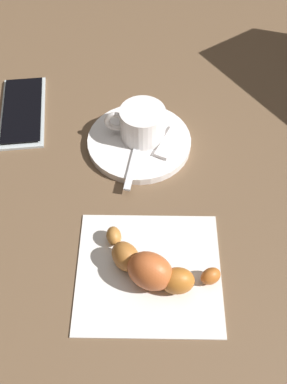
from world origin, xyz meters
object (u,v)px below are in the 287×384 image
Objects in this scene: espresso_cup at (142,123)px; napkin at (149,272)px; sugar_packet at (169,142)px; teaspoon at (139,138)px; croissant at (152,268)px; saucer at (139,142)px; cell_phone at (23,111)px.

espresso_cup is 0.50× the size of napkin.
napkin is at bearing -163.19° from sugar_packet.
teaspoon is (0.01, -0.01, -0.02)m from espresso_cup.
napkin is at bearing -165.68° from croissant.
teaspoon is 0.04m from sugar_packet.
cell_phone is (-0.10, -0.16, -0.00)m from saucer.
espresso_cup is 0.22m from napkin.
napkin is (0.20, -0.03, -0.01)m from teaspoon.
espresso_cup is 0.02m from teaspoon.
sugar_packet reaches higher than saucer.
saucer is at bearing -35.16° from espresso_cup.
espresso_cup reaches higher than cell_phone.
sugar_packet is 0.40× the size of cell_phone.
napkin is 0.33m from cell_phone.
sugar_packet is 0.51× the size of croissant.
teaspoon is (0.00, -0.00, 0.01)m from saucer.
napkin is 0.02m from croissant.
saucer is 0.87× the size of napkin.
croissant is (0.01, 0.00, 0.02)m from napkin.
saucer is 1.18× the size of croissant.
napkin is 1.35× the size of croissant.
sugar_packet is (0.02, 0.04, 0.01)m from saucer.
cell_phone is (-0.31, -0.13, 0.00)m from napkin.
espresso_cup is at bearing 169.78° from napkin.
napkin is at bearing -10.22° from espresso_cup.
teaspoon reaches higher than saucer.
croissant is at bearing -8.28° from saucer.
sugar_packet is at bearing 67.84° from teaspoon.
croissant reaches higher than napkin.
napkin is 1.07× the size of cell_phone.
saucer is 0.21m from croissant.
sugar_packet reaches higher than napkin.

